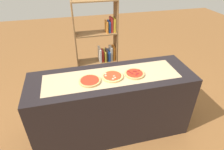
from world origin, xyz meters
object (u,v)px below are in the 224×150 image
pizza_plain_0 (90,81)px  pizza_pepperoni_2 (134,74)px  bookshelf (101,51)px  pizza_mushroom_1 (112,76)px

pizza_plain_0 → pizza_pepperoni_2: 0.56m
pizza_plain_0 → pizza_pepperoni_2: size_ratio=1.04×
pizza_pepperoni_2 → bookshelf: bookshelf is taller
pizza_plain_0 → bookshelf: bearing=72.9°
pizza_pepperoni_2 → pizza_mushroom_1: bearing=178.2°
pizza_plain_0 → pizza_mushroom_1: pizza_mushroom_1 is taller
pizza_mushroom_1 → pizza_pepperoni_2: (0.28, -0.01, -0.00)m
pizza_mushroom_1 → pizza_pepperoni_2: 0.28m
pizza_pepperoni_2 → pizza_plain_0: bearing=-178.1°
pizza_plain_0 → pizza_pepperoni_2: (0.56, 0.02, 0.00)m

